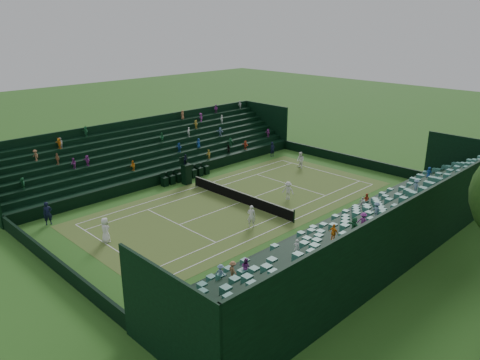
{
  "coord_description": "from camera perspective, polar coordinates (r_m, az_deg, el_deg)",
  "views": [
    {
      "loc": [
        25.87,
        -25.58,
        14.57
      ],
      "look_at": [
        0.0,
        0.0,
        2.0
      ],
      "focal_mm": 35.0,
      "sensor_mm": 36.0,
      "label": 1
    }
  ],
  "objects": [
    {
      "name": "ground",
      "position": [
        39.19,
        0.0,
        -2.76
      ],
      "size": [
        160.0,
        160.0,
        0.0
      ],
      "primitive_type": "plane",
      "color": "#326A21",
      "rests_on": "ground"
    },
    {
      "name": "court_surface",
      "position": [
        39.18,
        0.0,
        -2.76
      ],
      "size": [
        12.97,
        26.77,
        0.01
      ],
      "primitive_type": "cube",
      "color": "#346A23",
      "rests_on": "ground"
    },
    {
      "name": "perimeter_wall_north",
      "position": [
        50.85,
        12.85,
        2.52
      ],
      "size": [
        17.17,
        0.2,
        1.0
      ],
      "primitive_type": "cube",
      "color": "black",
      "rests_on": "ground"
    },
    {
      "name": "perimeter_wall_south",
      "position": [
        31.0,
        -21.67,
        -9.41
      ],
      "size": [
        17.17,
        0.2,
        1.0
      ],
      "primitive_type": "cube",
      "color": "black",
      "rests_on": "ground"
    },
    {
      "name": "perimeter_wall_east",
      "position": [
        33.97,
        10.16,
        -5.72
      ],
      "size": [
        0.2,
        31.77,
        1.0
      ],
      "primitive_type": "cube",
      "color": "black",
      "rests_on": "ground"
    },
    {
      "name": "perimeter_wall_west",
      "position": [
        45.08,
        -7.61,
        0.7
      ],
      "size": [
        0.2,
        31.77,
        1.0
      ],
      "primitive_type": "cube",
      "color": "black",
      "rests_on": "ground"
    },
    {
      "name": "north_grandstand",
      "position": [
        31.59,
        16.47,
        -6.12
      ],
      "size": [
        6.6,
        32.0,
        4.9
      ],
      "color": "black",
      "rests_on": "ground"
    },
    {
      "name": "south_grandstand",
      "position": [
        48.04,
        -10.69,
        3.0
      ],
      "size": [
        6.6,
        32.0,
        4.9
      ],
      "color": "black",
      "rests_on": "ground"
    },
    {
      "name": "tennis_net",
      "position": [
        38.99,
        0.0,
        -2.05
      ],
      "size": [
        11.67,
        0.1,
        1.06
      ],
      "color": "black",
      "rests_on": "ground"
    },
    {
      "name": "umpire_chair",
      "position": [
        43.51,
        -6.58,
        1.06
      ],
      "size": [
        0.9,
        0.9,
        2.84
      ],
      "color": "black",
      "rests_on": "ground"
    },
    {
      "name": "courtside_chairs",
      "position": [
        44.84,
        -6.61,
        0.59
      ],
      "size": [
        0.56,
        5.52,
        1.21
      ],
      "color": "black",
      "rests_on": "ground"
    },
    {
      "name": "player_near_west",
      "position": [
        33.45,
        -16.1,
        -5.87
      ],
      "size": [
        0.97,
        0.72,
        1.79
      ],
      "primitive_type": "imported",
      "rotation": [
        0.0,
        0.0,
        2.95
      ],
      "color": "white",
      "rests_on": "ground"
    },
    {
      "name": "player_near_east",
      "position": [
        34.43,
        1.4,
        -4.42
      ],
      "size": [
        0.74,
        0.71,
        1.71
      ],
      "primitive_type": "imported",
      "rotation": [
        0.0,
        0.0,
        3.83
      ],
      "color": "white",
      "rests_on": "ground"
    },
    {
      "name": "player_far_west",
      "position": [
        48.32,
        7.38,
        2.41
      ],
      "size": [
        0.96,
        0.83,
        1.71
      ],
      "primitive_type": "imported",
      "rotation": [
        0.0,
        0.0,
        -0.24
      ],
      "color": "white",
      "rests_on": "ground"
    },
    {
      "name": "player_far_east",
      "position": [
        39.8,
        5.88,
        -1.29
      ],
      "size": [
        1.17,
        0.92,
        1.59
      ],
      "primitive_type": "imported",
      "rotation": [
        0.0,
        0.0,
        0.36
      ],
      "color": "white",
      "rests_on": "ground"
    },
    {
      "name": "line_judge_north",
      "position": [
        52.26,
        3.97,
        3.77
      ],
      "size": [
        0.45,
        0.64,
        1.66
      ],
      "primitive_type": "imported",
      "rotation": [
        0.0,
        0.0,
        1.47
      ],
      "color": "black",
      "rests_on": "ground"
    },
    {
      "name": "line_judge_south",
      "position": [
        37.61,
        -22.4,
        -3.79
      ],
      "size": [
        0.58,
        0.74,
        1.78
      ],
      "primitive_type": "imported",
      "rotation": [
        0.0,
        0.0,
        1.3
      ],
      "color": "black",
      "rests_on": "ground"
    }
  ]
}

